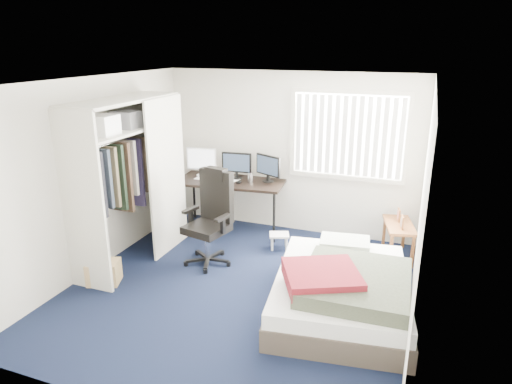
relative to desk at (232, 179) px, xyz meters
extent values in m
plane|color=black|center=(0.84, -1.75, -0.84)|extent=(4.20, 4.20, 0.00)
plane|color=silver|center=(0.84, 0.35, 0.41)|extent=(4.00, 0.00, 4.00)
plane|color=silver|center=(0.84, -3.85, 0.41)|extent=(4.00, 0.00, 4.00)
plane|color=silver|center=(-1.16, -1.75, 0.41)|extent=(0.00, 4.20, 4.20)
plane|color=silver|center=(2.84, -1.75, 0.41)|extent=(0.00, 4.20, 4.20)
plane|color=white|center=(0.84, -1.75, 1.66)|extent=(4.20, 4.20, 0.00)
cube|color=white|center=(1.74, 0.33, 0.76)|extent=(1.60, 0.02, 1.20)
cube|color=beige|center=(1.74, 0.30, 1.39)|extent=(1.72, 0.06, 0.06)
cube|color=beige|center=(1.74, 0.30, 0.13)|extent=(1.72, 0.06, 0.06)
cube|color=white|center=(1.74, 0.27, 0.76)|extent=(1.60, 0.04, 1.16)
cube|color=beige|center=(-0.86, -2.35, 0.26)|extent=(0.60, 0.04, 2.20)
cube|color=beige|center=(-0.86, -0.55, 0.26)|extent=(0.60, 0.04, 2.20)
cube|color=beige|center=(-0.86, -1.45, 1.36)|extent=(0.60, 1.80, 0.04)
cube|color=beige|center=(-0.86, -1.45, 0.98)|extent=(0.56, 1.74, 0.03)
cylinder|color=silver|center=(-0.86, -1.45, 0.86)|extent=(0.03, 1.72, 0.03)
cube|color=#26262B|center=(-0.86, -1.55, 0.41)|extent=(0.38, 1.10, 0.90)
cube|color=beige|center=(-0.54, -1.00, 0.26)|extent=(0.03, 0.90, 2.20)
cube|color=white|center=(-0.86, -1.90, 1.11)|extent=(0.38, 0.30, 0.24)
cube|color=gray|center=(-0.86, -1.40, 1.10)|extent=(0.34, 0.28, 0.22)
cube|color=black|center=(0.00, -0.02, -0.04)|extent=(1.74, 0.94, 0.04)
cylinder|color=black|center=(-0.74, -0.43, -0.45)|extent=(0.04, 0.04, 0.79)
cylinder|color=black|center=(-0.81, 0.23, -0.45)|extent=(0.04, 0.04, 0.79)
cylinder|color=black|center=(0.81, -0.28, -0.45)|extent=(0.04, 0.04, 0.79)
cylinder|color=black|center=(0.74, 0.38, -0.45)|extent=(0.04, 0.04, 0.79)
cube|color=white|center=(-0.55, 0.06, 0.26)|extent=(0.50, 0.08, 0.36)
cube|color=white|center=(-0.55, 0.06, 0.26)|extent=(0.45, 0.05, 0.31)
cube|color=black|center=(0.04, 0.11, 0.24)|extent=(0.48, 0.08, 0.32)
cube|color=#1E2838|center=(0.04, 0.11, 0.24)|extent=(0.43, 0.05, 0.27)
cube|color=black|center=(0.57, 0.12, 0.24)|extent=(0.48, 0.08, 0.32)
cube|color=#1E2838|center=(0.57, 0.12, 0.24)|extent=(0.43, 0.05, 0.27)
cube|color=white|center=(-0.16, -0.15, -0.01)|extent=(0.41, 0.18, 0.02)
cube|color=black|center=(0.18, -0.12, -0.01)|extent=(0.07, 0.11, 0.02)
cylinder|color=silver|center=(0.34, -0.05, 0.06)|extent=(0.08, 0.08, 0.16)
cube|color=white|center=(0.00, -0.02, -0.02)|extent=(0.33, 0.31, 0.00)
cube|color=black|center=(0.17, -1.24, -0.78)|extent=(0.73, 0.73, 0.12)
cylinder|color=silver|center=(0.17, -1.24, -0.57)|extent=(0.06, 0.06, 0.41)
cube|color=black|center=(0.17, -1.24, -0.34)|extent=(0.61, 0.61, 0.10)
cube|color=black|center=(0.22, -1.01, 0.07)|extent=(0.52, 0.21, 0.71)
cube|color=black|center=(0.22, -1.01, 0.38)|extent=(0.33, 0.19, 0.16)
cube|color=black|center=(-0.10, -1.18, -0.12)|extent=(0.13, 0.29, 0.04)
cube|color=black|center=(0.44, -1.30, -0.12)|extent=(0.13, 0.29, 0.04)
cube|color=white|center=(0.95, -0.46, -0.63)|extent=(0.34, 0.31, 0.03)
cylinder|color=white|center=(0.88, -0.57, -0.74)|extent=(0.03, 0.03, 0.21)
cylinder|color=white|center=(0.83, -0.43, -0.74)|extent=(0.03, 0.03, 0.21)
cylinder|color=white|center=(1.07, -0.49, -0.74)|extent=(0.03, 0.03, 0.21)
cylinder|color=white|center=(1.02, -0.35, -0.74)|extent=(0.03, 0.03, 0.21)
cube|color=brown|center=(2.59, -0.13, -0.37)|extent=(0.52, 0.79, 0.04)
cube|color=brown|center=(2.53, -0.48, -0.61)|extent=(0.05, 0.05, 0.46)
cube|color=brown|center=(2.38, 0.15, -0.61)|extent=(0.05, 0.05, 0.46)
cube|color=brown|center=(2.80, -0.41, -0.61)|extent=(0.05, 0.05, 0.46)
cube|color=brown|center=(2.65, 0.22, -0.61)|extent=(0.05, 0.05, 0.46)
cube|color=brown|center=(2.63, -0.29, -0.26)|extent=(0.05, 0.14, 0.18)
cube|color=brown|center=(2.56, -0.03, -0.26)|extent=(0.05, 0.14, 0.18)
cube|color=#3F362D|center=(2.09, -1.74, -0.72)|extent=(1.71, 2.13, 0.25)
cube|color=white|center=(2.09, -1.74, -0.51)|extent=(1.67, 2.08, 0.18)
cube|color=silver|center=(2.00, -1.06, -0.36)|extent=(0.65, 0.48, 0.14)
cube|color=#33392B|center=(2.27, -1.97, -0.36)|extent=(1.13, 1.24, 0.18)
cube|color=maroon|center=(1.94, -2.12, -0.28)|extent=(0.98, 0.96, 0.16)
cube|color=tan|center=(-0.81, -2.20, -0.70)|extent=(0.46, 0.41, 0.29)
camera|label=1|loc=(2.79, -6.32, 2.05)|focal=32.00mm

